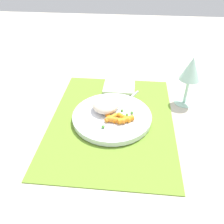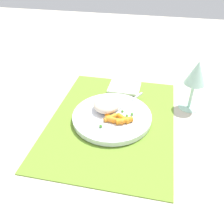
{
  "view_description": "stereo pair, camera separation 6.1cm",
  "coord_description": "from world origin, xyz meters",
  "px_view_note": "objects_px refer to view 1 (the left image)",
  "views": [
    {
      "loc": [
        0.57,
        0.06,
        0.47
      ],
      "look_at": [
        0.0,
        0.0,
        0.03
      ],
      "focal_mm": 37.89,
      "sensor_mm": 36.0,
      "label": 1
    },
    {
      "loc": [
        0.56,
        0.12,
        0.47
      ],
      "look_at": [
        0.0,
        0.0,
        0.03
      ],
      "focal_mm": 37.89,
      "sensor_mm": 36.0,
      "label": 2
    }
  ],
  "objects_px": {
    "rice_mound": "(106,105)",
    "napkin": "(119,87)",
    "plate": "(112,117)",
    "carrot_portion": "(118,119)",
    "fork": "(120,107)",
    "wine_glass": "(191,71)"
  },
  "relations": [
    {
      "from": "napkin",
      "to": "rice_mound",
      "type": "bearing_deg",
      "value": -10.85
    },
    {
      "from": "carrot_portion",
      "to": "napkin",
      "type": "height_order",
      "value": "carrot_portion"
    },
    {
      "from": "fork",
      "to": "wine_glass",
      "type": "xyz_separation_m",
      "value": [
        -0.08,
        0.22,
        0.09
      ]
    },
    {
      "from": "fork",
      "to": "wine_glass",
      "type": "relative_size",
      "value": 1.01
    },
    {
      "from": "rice_mound",
      "to": "napkin",
      "type": "bearing_deg",
      "value": 169.15
    },
    {
      "from": "wine_glass",
      "to": "napkin",
      "type": "relative_size",
      "value": 1.46
    },
    {
      "from": "rice_mound",
      "to": "carrot_portion",
      "type": "distance_m",
      "value": 0.07
    },
    {
      "from": "carrot_portion",
      "to": "napkin",
      "type": "relative_size",
      "value": 0.82
    },
    {
      "from": "wine_glass",
      "to": "plate",
      "type": "bearing_deg",
      "value": -62.87
    },
    {
      "from": "carrot_portion",
      "to": "wine_glass",
      "type": "height_order",
      "value": "wine_glass"
    },
    {
      "from": "fork",
      "to": "plate",
      "type": "bearing_deg",
      "value": -29.8
    },
    {
      "from": "carrot_portion",
      "to": "napkin",
      "type": "bearing_deg",
      "value": -176.67
    },
    {
      "from": "rice_mound",
      "to": "fork",
      "type": "xyz_separation_m",
      "value": [
        -0.01,
        0.04,
        -0.02
      ]
    },
    {
      "from": "rice_mound",
      "to": "wine_glass",
      "type": "height_order",
      "value": "wine_glass"
    },
    {
      "from": "rice_mound",
      "to": "wine_glass",
      "type": "xyz_separation_m",
      "value": [
        -0.1,
        0.26,
        0.08
      ]
    },
    {
      "from": "plate",
      "to": "fork",
      "type": "distance_m",
      "value": 0.04
    },
    {
      "from": "plate",
      "to": "fork",
      "type": "relative_size",
      "value": 1.45
    },
    {
      "from": "rice_mound",
      "to": "carrot_portion",
      "type": "bearing_deg",
      "value": 40.22
    },
    {
      "from": "wine_glass",
      "to": "napkin",
      "type": "xyz_separation_m",
      "value": [
        -0.06,
        -0.23,
        -0.11
      ]
    },
    {
      "from": "carrot_portion",
      "to": "napkin",
      "type": "xyz_separation_m",
      "value": [
        -0.21,
        -0.01,
        -0.02
      ]
    },
    {
      "from": "wine_glass",
      "to": "napkin",
      "type": "bearing_deg",
      "value": -105.45
    },
    {
      "from": "plate",
      "to": "carrot_portion",
      "type": "relative_size",
      "value": 2.61
    }
  ]
}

